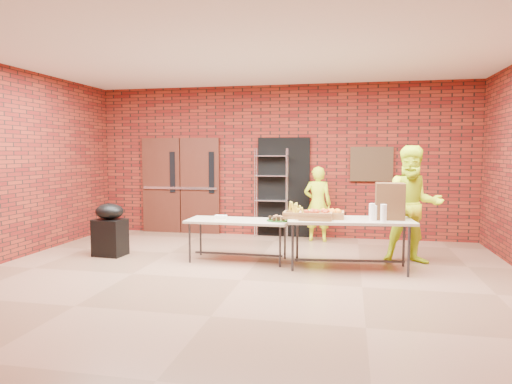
% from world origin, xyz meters
% --- Properties ---
extents(room, '(8.08, 7.08, 3.28)m').
position_xyz_m(room, '(0.00, 0.00, 1.60)').
color(room, brown).
rests_on(room, ground).
extents(double_doors, '(1.78, 0.12, 2.10)m').
position_xyz_m(double_doors, '(-2.20, 3.44, 1.05)').
color(double_doors, '#401B12').
rests_on(double_doors, room).
extents(dark_doorway, '(1.10, 0.06, 2.10)m').
position_xyz_m(dark_doorway, '(0.10, 3.46, 1.05)').
color(dark_doorway, black).
rests_on(dark_doorway, room).
extents(bronze_plaque, '(0.85, 0.04, 0.70)m').
position_xyz_m(bronze_plaque, '(1.90, 3.45, 1.55)').
color(bronze_plaque, '#3A2617').
rests_on(bronze_plaque, room).
extents(wire_rack, '(0.69, 0.23, 1.87)m').
position_xyz_m(wire_rack, '(-0.14, 3.32, 0.93)').
color(wire_rack, silver).
rests_on(wire_rack, room).
extents(table_left, '(1.67, 0.71, 0.69)m').
position_xyz_m(table_left, '(-0.32, 1.11, 0.63)').
color(table_left, tan).
rests_on(table_left, room).
extents(table_right, '(1.96, 0.99, 0.77)m').
position_xyz_m(table_right, '(1.48, 0.95, 0.71)').
color(table_right, tan).
rests_on(table_right, room).
extents(basket_bananas, '(0.41, 0.32, 0.13)m').
position_xyz_m(basket_bananas, '(0.68, 0.89, 0.83)').
color(basket_bananas, '#AD7B45').
rests_on(basket_bananas, table_right).
extents(basket_oranges, '(0.44, 0.34, 0.14)m').
position_xyz_m(basket_oranges, '(1.17, 0.96, 0.83)').
color(basket_oranges, '#AD7B45').
rests_on(basket_oranges, table_right).
extents(basket_apples, '(0.49, 0.38, 0.15)m').
position_xyz_m(basket_apples, '(0.97, 0.78, 0.84)').
color(basket_apples, '#AD7B45').
rests_on(basket_apples, table_right).
extents(muffin_tray, '(0.36, 0.36, 0.09)m').
position_xyz_m(muffin_tray, '(0.34, 1.11, 0.73)').
color(muffin_tray, '#164512').
rests_on(muffin_tray, table_left).
extents(napkin_box, '(0.19, 0.13, 0.06)m').
position_xyz_m(napkin_box, '(-0.62, 1.13, 0.72)').
color(napkin_box, white).
rests_on(napkin_box, table_left).
extents(coffee_dispenser, '(0.42, 0.37, 0.55)m').
position_xyz_m(coffee_dispenser, '(2.07, 1.08, 1.05)').
color(coffee_dispenser, '#502F1B').
rests_on(coffee_dispenser, table_right).
extents(cup_stack_front, '(0.09, 0.09, 0.26)m').
position_xyz_m(cup_stack_front, '(1.80, 0.86, 0.90)').
color(cup_stack_front, white).
rests_on(cup_stack_front, table_right).
extents(cup_stack_mid, '(0.09, 0.09, 0.26)m').
position_xyz_m(cup_stack_mid, '(1.96, 0.71, 0.91)').
color(cup_stack_mid, white).
rests_on(cup_stack_mid, table_right).
extents(cup_stack_back, '(0.08, 0.08, 0.23)m').
position_xyz_m(cup_stack_back, '(1.84, 0.91, 0.89)').
color(cup_stack_back, white).
rests_on(cup_stack_back, table_right).
extents(covered_grill, '(0.53, 0.46, 0.91)m').
position_xyz_m(covered_grill, '(-2.59, 1.04, 0.45)').
color(covered_grill, black).
rests_on(covered_grill, room).
extents(volunteer_woman, '(0.56, 0.37, 1.51)m').
position_xyz_m(volunteer_woman, '(0.85, 3.08, 0.75)').
color(volunteer_woman, '#DAFC1C').
rests_on(volunteer_woman, room).
extents(volunteer_man, '(1.00, 0.82, 1.90)m').
position_xyz_m(volunteer_man, '(2.47, 1.50, 0.95)').
color(volunteer_man, '#DAFC1C').
rests_on(volunteer_man, room).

